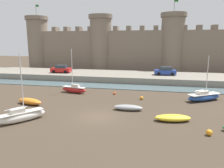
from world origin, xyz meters
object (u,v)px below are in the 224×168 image
Objects in this scene: rowboat_midflat_centre at (128,107)px; sailboat_midflat_left at (204,97)px; rowboat_midflat_right at (30,101)px; sailboat_near_channel_right at (74,89)px; mooring_buoy_mid_mud at (142,98)px; rowboat_near_channel_left at (173,118)px; sailboat_foreground_left at (22,116)px; mooring_buoy_near_channel at (209,133)px; car_quay_east at (165,71)px; mooring_buoy_near_shore at (115,93)px; car_quay_centre_east at (61,69)px.

rowboat_midflat_centre is 11.08m from sailboat_midflat_left.
sailboat_near_channel_right is (3.05, 7.02, 0.18)m from rowboat_midflat_right.
mooring_buoy_mid_mud is at bearing -9.77° from sailboat_near_channel_right.
sailboat_foreground_left is at bearing -167.19° from rowboat_near_channel_left.
sailboat_near_channel_right is 18.55m from sailboat_midflat_left.
rowboat_midflat_right is 8.19× the size of mooring_buoy_mid_mud.
mooring_buoy_mid_mud is at bearing 44.61° from sailboat_foreground_left.
sailboat_midflat_left is (18.54, -0.63, -0.02)m from sailboat_near_channel_right.
mooring_buoy_near_channel is at bearing -14.15° from rowboat_midflat_right.
mooring_buoy_mid_mud is 0.11× the size of car_quay_east.
rowboat_near_channel_left is at bearing -117.24° from sailboat_midflat_left.
sailboat_midflat_left is 14.42m from car_quay_east.
sailboat_foreground_left reaches higher than rowboat_midflat_centre.
sailboat_foreground_left is 17.35m from mooring_buoy_near_channel.
sailboat_midflat_left is at bearing -3.78° from mooring_buoy_near_shore.
sailboat_near_channel_right is at bearing 88.07° from sailboat_foreground_left.
sailboat_near_channel_right is 14.28× the size of mooring_buoy_mid_mud.
mooring_buoy_near_channel is (16.92, -12.06, -0.32)m from sailboat_near_channel_right.
car_quay_centre_east is at bearing -176.25° from car_quay_east.
mooring_buoy_near_shore is (-12.24, 0.81, -0.37)m from sailboat_midflat_left.
mooring_buoy_near_channel is at bearing -98.04° from sailboat_midflat_left.
sailboat_midflat_left is 1.42× the size of car_quay_centre_east.
rowboat_near_channel_left reaches higher than rowboat_midflat_centre.
rowboat_midflat_right is (-17.17, 2.20, 0.06)m from rowboat_near_channel_left.
rowboat_near_channel_left is 22.20m from car_quay_east.
car_quay_east reaches higher than rowboat_near_channel_left.
mooring_buoy_mid_mud is at bearing 21.14° from rowboat_midflat_right.
mooring_buoy_mid_mud is at bearing -171.79° from sailboat_midflat_left.
mooring_buoy_near_shore is at bearing 62.12° from sailboat_foreground_left.
car_quay_east is at bearing 109.21° from sailboat_midflat_left.
mooring_buoy_near_channel reaches higher than mooring_buoy_near_shore.
sailboat_near_channel_right is at bearing -178.39° from mooring_buoy_near_shore.
rowboat_midflat_right is 11.80m from mooring_buoy_near_shore.
rowboat_midflat_right is 7.35× the size of mooring_buoy_near_channel.
sailboat_midflat_left reaches higher than rowboat_midflat_right.
sailboat_foreground_left is 1.59× the size of car_quay_east.
rowboat_midflat_right is 0.91× the size of car_quay_east.
rowboat_midflat_right reaches higher than rowboat_midflat_centre.
rowboat_midflat_right is 19.13m from car_quay_centre_east.
mooring_buoy_near_shore is at bearing 176.22° from sailboat_midflat_left.
car_quay_centre_east is (-4.41, 18.55, 1.61)m from rowboat_midflat_right.
sailboat_foreground_left is at bearing -178.46° from mooring_buoy_near_channel.
sailboat_midflat_left is 8.18m from mooring_buoy_mid_mud.
car_quay_east is at bearing 43.09° from sailboat_near_channel_right.
car_quay_east is at bearing 77.13° from mooring_buoy_mid_mud.
car_quay_east is 21.32m from car_quay_centre_east.
rowboat_midflat_right is 0.64× the size of sailboat_midflat_left.
rowboat_near_channel_left is 0.89× the size of car_quay_centre_east.
sailboat_near_channel_right is 12.81× the size of mooring_buoy_near_channel.
sailboat_near_channel_right is 1.11× the size of sailboat_midflat_left.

